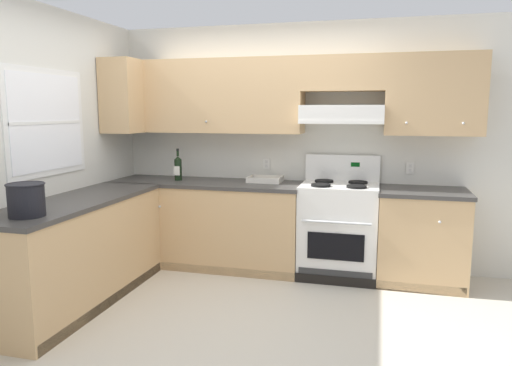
% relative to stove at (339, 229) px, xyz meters
% --- Properties ---
extents(ground_plane, '(7.04, 7.04, 0.00)m').
position_rel_stove_xyz_m(ground_plane, '(-0.86, -1.25, -0.48)').
color(ground_plane, beige).
extents(wall_back, '(4.68, 0.57, 2.55)m').
position_rel_stove_xyz_m(wall_back, '(-0.46, 0.27, 1.00)').
color(wall_back, silver).
rests_on(wall_back, ground_plane).
extents(wall_left, '(0.47, 4.00, 2.55)m').
position_rel_stove_xyz_m(wall_left, '(-2.45, -1.03, 0.87)').
color(wall_left, silver).
rests_on(wall_left, ground_plane).
extents(counter_back_run, '(3.60, 0.65, 0.91)m').
position_rel_stove_xyz_m(counter_back_run, '(-0.76, -0.01, -0.03)').
color(counter_back_run, tan).
rests_on(counter_back_run, ground_plane).
extents(counter_left_run, '(0.63, 1.91, 0.91)m').
position_rel_stove_xyz_m(counter_left_run, '(-2.10, -1.26, -0.03)').
color(counter_left_run, tan).
rests_on(counter_left_run, ground_plane).
extents(stove, '(0.76, 0.62, 1.20)m').
position_rel_stove_xyz_m(stove, '(0.00, 0.00, 0.00)').
color(stove, white).
rests_on(stove, ground_plane).
extents(wine_bottle, '(0.08, 0.08, 0.34)m').
position_rel_stove_xyz_m(wine_bottle, '(-1.72, -0.01, 0.57)').
color(wine_bottle, black).
rests_on(wine_bottle, counter_back_run).
extents(bowl, '(0.35, 0.27, 0.06)m').
position_rel_stove_xyz_m(bowl, '(-0.78, 0.11, 0.45)').
color(bowl, beige).
rests_on(bowl, counter_back_run).
extents(bucket, '(0.26, 0.26, 0.24)m').
position_rel_stove_xyz_m(bucket, '(-2.04, -1.91, 0.56)').
color(bucket, black).
rests_on(bucket, counter_left_run).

